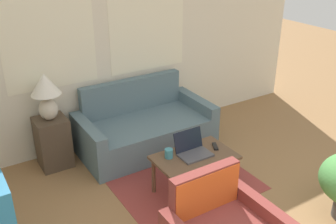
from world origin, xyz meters
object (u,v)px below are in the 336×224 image
tv_remote (215,146)px  coffee_table (195,161)px  table_lamp (46,92)px  laptop (193,149)px  cup_navy (169,153)px  couch (144,129)px

tv_remote → coffee_table: bearing=-172.9°
table_lamp → laptop: 1.78m
coffee_table → laptop: (0.01, 0.06, 0.11)m
laptop → tv_remote: bearing=-3.4°
cup_navy → coffee_table: bearing=-26.6°
couch → coffee_table: bearing=-91.0°
table_lamp → tv_remote: 2.00m
coffee_table → cup_navy: bearing=153.4°
coffee_table → tv_remote: bearing=7.1°
couch → tv_remote: (0.28, -1.14, 0.21)m
coffee_table → tv_remote: (0.30, 0.04, 0.07)m
table_lamp → cup_navy: table_lamp is taller
cup_navy → tv_remote: size_ratio=0.65×
table_lamp → coffee_table: bearing=-50.1°
laptop → couch: bearing=89.5°
laptop → tv_remote: laptop is taller
laptop → tv_remote: (0.29, -0.02, -0.04)m
couch → cup_navy: bearing=-104.2°
coffee_table → cup_navy: cup_navy is taller
laptop → tv_remote: size_ratio=2.23×
table_lamp → cup_navy: 1.58m
tv_remote → cup_navy: bearing=171.1°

